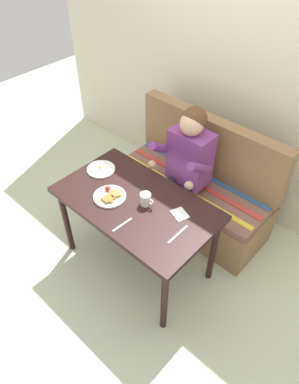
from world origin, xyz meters
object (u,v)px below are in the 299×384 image
at_px(person, 185,163).
at_px(knife, 178,234).
at_px(table, 136,209).
at_px(couch, 194,190).
at_px(fork, 122,225).
at_px(plate_breakfast, 110,196).
at_px(plate_eggs, 101,169).
at_px(coffee_mug, 146,199).
at_px(napkin, 180,214).

height_order(person, knife, person).
relative_size(table, knife, 6.00).
height_order(couch, person, person).
height_order(person, fork, person).
bearing_deg(plate_breakfast, plate_eggs, 149.48).
height_order(couch, coffee_mug, couch).
xyz_separation_m(couch, fork, (0.09, -0.99, 0.40)).
xyz_separation_m(person, knife, (0.44, -0.63, -0.01)).
bearing_deg(person, plate_breakfast, -102.76).
distance_m(person, plate_eggs, 0.68).
bearing_deg(fork, person, 100.94).
distance_m(plate_eggs, fork, 0.63).
distance_m(couch, person, 0.45).
bearing_deg(table, plate_eggs, 171.08).
relative_size(plate_breakfast, knife, 1.21).
distance_m(table, plate_breakfast, 0.22).
xyz_separation_m(napkin, knife, (0.11, -0.15, -0.00)).
bearing_deg(plate_eggs, knife, -7.02).
height_order(couch, napkin, couch).
bearing_deg(person, table, -88.94).
xyz_separation_m(plate_eggs, fork, (0.55, -0.30, -0.01)).
xyz_separation_m(plate_eggs, knife, (0.88, -0.11, -0.01)).
height_order(person, coffee_mug, person).
height_order(table, plate_breakfast, plate_breakfast).
distance_m(napkin, fork, 0.41).
xyz_separation_m(table, plate_breakfast, (-0.17, -0.10, 0.10)).
height_order(person, plate_eggs, person).
bearing_deg(plate_eggs, plate_breakfast, -30.52).
bearing_deg(napkin, knife, -55.18).
relative_size(table, couch, 0.83).
xyz_separation_m(plate_breakfast, coffee_mug, (0.24, 0.13, 0.04)).
xyz_separation_m(plate_breakfast, plate_eggs, (-0.29, 0.17, -0.00)).
bearing_deg(table, napkin, 19.63).
bearing_deg(plate_eggs, couch, 56.68).
xyz_separation_m(table, person, (-0.01, 0.59, 0.09)).
bearing_deg(fork, plate_breakfast, 157.30).
relative_size(coffee_mug, fork, 0.69).
bearing_deg(coffee_mug, person, 98.59).
bearing_deg(coffee_mug, plate_breakfast, -151.75).
bearing_deg(couch, napkin, -63.71).
height_order(person, napkin, person).
bearing_deg(plate_breakfast, fork, -26.36).
bearing_deg(person, fork, -82.72).
relative_size(person, fork, 7.13).
bearing_deg(couch, plate_eggs, -123.32).
xyz_separation_m(table, napkin, (0.32, 0.11, 0.09)).
height_order(table, napkin, napkin).
bearing_deg(knife, couch, 117.93).
bearing_deg(plate_breakfast, couch, 79.07).
height_order(napkin, knife, napkin).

